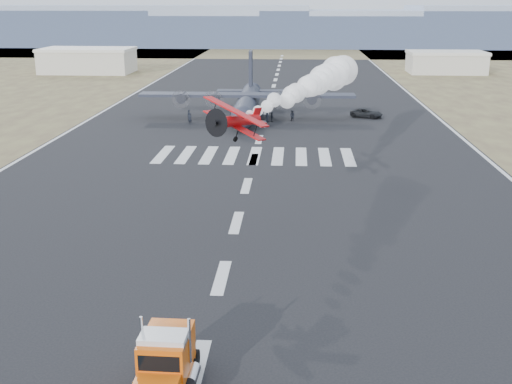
# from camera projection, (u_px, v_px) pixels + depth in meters

# --- Properties ---
(ground) EXTENTS (500.00, 500.00, 0.00)m
(ground) POSITION_uv_depth(u_px,v_px,m) (197.00, 368.00, 35.07)
(ground) COLOR black
(ground) RESTS_ON ground
(scrub_far) EXTENTS (500.00, 80.00, 0.00)m
(scrub_far) POSITION_uv_depth(u_px,v_px,m) (284.00, 50.00, 254.90)
(scrub_far) COLOR brown
(scrub_far) RESTS_ON ground
(runway_markings) EXTENTS (60.00, 260.00, 0.01)m
(runway_markings) POSITION_uv_depth(u_px,v_px,m) (259.00, 139.00, 92.41)
(runway_markings) COLOR silver
(runway_markings) RESTS_ON ground
(ridge_seg_c) EXTENTS (150.00, 50.00, 17.00)m
(ridge_seg_c) POSITION_uv_depth(u_px,v_px,m) (139.00, 25.00, 284.98)
(ridge_seg_c) COLOR #8C9AB1
(ridge_seg_c) RESTS_ON ground
(ridge_seg_d) EXTENTS (150.00, 50.00, 13.00)m
(ridge_seg_d) POSITION_uv_depth(u_px,v_px,m) (285.00, 30.00, 281.70)
(ridge_seg_d) COLOR #8C9AB1
(ridge_seg_d) RESTS_ON ground
(ridge_seg_e) EXTENTS (150.00, 50.00, 15.00)m
(ridge_seg_e) POSITION_uv_depth(u_px,v_px,m) (435.00, 28.00, 277.57)
(ridge_seg_e) COLOR #8C9AB1
(ridge_seg_e) RESTS_ON ground
(hangar_left) EXTENTS (24.50, 14.50, 6.70)m
(hangar_left) POSITION_uv_depth(u_px,v_px,m) (88.00, 60.00, 175.76)
(hangar_left) COLOR #B8B3A3
(hangar_left) RESTS_ON ground
(hangar_right) EXTENTS (20.50, 12.50, 5.90)m
(hangar_right) POSITION_uv_depth(u_px,v_px,m) (446.00, 62.00, 174.85)
(hangar_right) COLOR #B8B3A3
(hangar_right) RESTS_ON ground
(semi_truck) EXTENTS (2.68, 7.57, 3.39)m
(semi_truck) POSITION_uv_depth(u_px,v_px,m) (165.00, 364.00, 32.44)
(semi_truck) COLOR black
(semi_truck) RESTS_ON ground
(aerobatic_biplane) EXTENTS (5.96, 5.77, 3.23)m
(aerobatic_biplane) POSITION_uv_depth(u_px,v_px,m) (237.00, 121.00, 51.00)
(aerobatic_biplane) COLOR red
(smoke_trail) EXTENTS (11.94, 34.32, 3.88)m
(smoke_trail) POSITION_uv_depth(u_px,v_px,m) (327.00, 77.00, 76.99)
(smoke_trail) COLOR white
(transport_aircraft) EXTENTS (36.08, 29.74, 10.45)m
(transport_aircraft) POSITION_uv_depth(u_px,v_px,m) (248.00, 101.00, 109.26)
(transport_aircraft) COLOR #1E202D
(transport_aircraft) RESTS_ON ground
(support_vehicle) EXTENTS (5.99, 4.57, 1.51)m
(support_vehicle) POSITION_uv_depth(u_px,v_px,m) (367.00, 113.00, 109.50)
(support_vehicle) COLOR black
(support_vehicle) RESTS_ON ground
(crew_a) EXTENTS (0.85, 0.78, 1.87)m
(crew_a) POSITION_uv_depth(u_px,v_px,m) (190.00, 119.00, 103.37)
(crew_a) COLOR black
(crew_a) RESTS_ON ground
(crew_b) EXTENTS (0.54, 0.80, 1.56)m
(crew_b) POSITION_uv_depth(u_px,v_px,m) (219.00, 120.00, 103.27)
(crew_b) COLOR black
(crew_b) RESTS_ON ground
(crew_c) EXTENTS (1.25, 1.10, 1.78)m
(crew_c) POSITION_uv_depth(u_px,v_px,m) (232.00, 115.00, 107.12)
(crew_c) COLOR black
(crew_c) RESTS_ON ground
(crew_d) EXTENTS (0.67, 1.05, 1.66)m
(crew_d) POSITION_uv_depth(u_px,v_px,m) (272.00, 117.00, 105.51)
(crew_d) COLOR black
(crew_d) RESTS_ON ground
(crew_e) EXTENTS (0.86, 0.67, 1.55)m
(crew_e) POSITION_uv_depth(u_px,v_px,m) (267.00, 117.00, 105.42)
(crew_e) COLOR black
(crew_e) RESTS_ON ground
(crew_f) EXTENTS (1.62, 1.56, 1.83)m
(crew_f) POSITION_uv_depth(u_px,v_px,m) (244.00, 121.00, 101.23)
(crew_f) COLOR black
(crew_f) RESTS_ON ground
(crew_g) EXTENTS (0.73, 0.81, 1.86)m
(crew_g) POSITION_uv_depth(u_px,v_px,m) (189.00, 115.00, 106.37)
(crew_g) COLOR black
(crew_g) RESTS_ON ground
(crew_h) EXTENTS (1.04, 0.99, 1.84)m
(crew_h) POSITION_uv_depth(u_px,v_px,m) (292.00, 116.00, 105.94)
(crew_h) COLOR black
(crew_h) RESTS_ON ground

